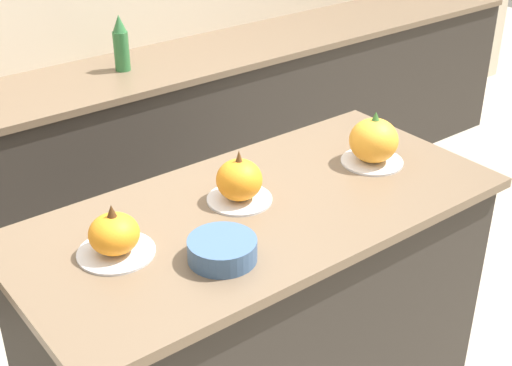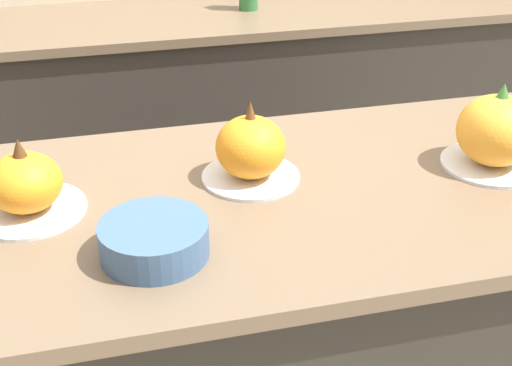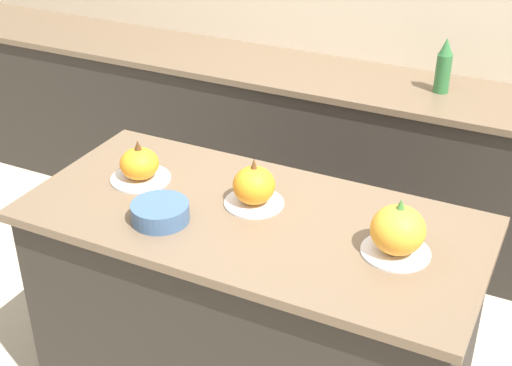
{
  "view_description": "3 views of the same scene",
  "coord_description": "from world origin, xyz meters",
  "px_view_note": "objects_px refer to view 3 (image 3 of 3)",
  "views": [
    {
      "loc": [
        -1.24,
        -1.59,
        2.14
      ],
      "look_at": [
        0.02,
        0.04,
        1.02
      ],
      "focal_mm": 50.0,
      "sensor_mm": 36.0,
      "label": 1
    },
    {
      "loc": [
        -0.35,
        -1.28,
        1.71
      ],
      "look_at": [
        -0.04,
        -0.01,
        0.98
      ],
      "focal_mm": 50.0,
      "sensor_mm": 36.0,
      "label": 2
    },
    {
      "loc": [
        0.96,
        -1.92,
        2.29
      ],
      "look_at": [
        -0.0,
        0.04,
        1.06
      ],
      "focal_mm": 50.0,
      "sensor_mm": 36.0,
      "label": 3
    }
  ],
  "objects_px": {
    "pumpkin_cake_right": "(398,231)",
    "mixing_bowl": "(160,212)",
    "pumpkin_cake_center": "(254,187)",
    "pumpkin_cake_left": "(140,165)",
    "bottle_tall": "(444,66)"
  },
  "relations": [
    {
      "from": "pumpkin_cake_center",
      "to": "pumpkin_cake_right",
      "type": "bearing_deg",
      "value": -7.28
    },
    {
      "from": "pumpkin_cake_left",
      "to": "pumpkin_cake_center",
      "type": "relative_size",
      "value": 1.06
    },
    {
      "from": "pumpkin_cake_right",
      "to": "mixing_bowl",
      "type": "bearing_deg",
      "value": -167.57
    },
    {
      "from": "pumpkin_cake_left",
      "to": "bottle_tall",
      "type": "bearing_deg",
      "value": 61.01
    },
    {
      "from": "pumpkin_cake_left",
      "to": "mixing_bowl",
      "type": "height_order",
      "value": "pumpkin_cake_left"
    },
    {
      "from": "pumpkin_cake_center",
      "to": "bottle_tall",
      "type": "bearing_deg",
      "value": 76.75
    },
    {
      "from": "mixing_bowl",
      "to": "bottle_tall",
      "type": "bearing_deg",
      "value": 70.94
    },
    {
      "from": "bottle_tall",
      "to": "mixing_bowl",
      "type": "distance_m",
      "value": 1.78
    },
    {
      "from": "pumpkin_cake_center",
      "to": "pumpkin_cake_right",
      "type": "distance_m",
      "value": 0.56
    },
    {
      "from": "pumpkin_cake_left",
      "to": "pumpkin_cake_center",
      "type": "distance_m",
      "value": 0.48
    },
    {
      "from": "pumpkin_cake_left",
      "to": "pumpkin_cake_center",
      "type": "xyz_separation_m",
      "value": [
        0.47,
        0.03,
        0.01
      ]
    },
    {
      "from": "pumpkin_cake_right",
      "to": "pumpkin_cake_left",
      "type": "bearing_deg",
      "value": 177.72
    },
    {
      "from": "bottle_tall",
      "to": "pumpkin_cake_left",
      "type": "bearing_deg",
      "value": -118.99
    },
    {
      "from": "mixing_bowl",
      "to": "pumpkin_cake_center",
      "type": "bearing_deg",
      "value": 45.29
    },
    {
      "from": "pumpkin_cake_left",
      "to": "mixing_bowl",
      "type": "relative_size",
      "value": 1.14
    }
  ]
}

